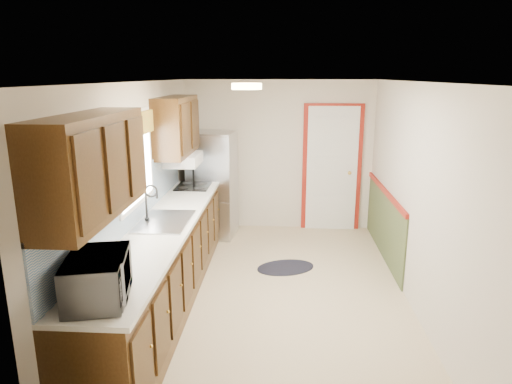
# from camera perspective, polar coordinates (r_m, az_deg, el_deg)

# --- Properties ---
(room_shell) EXTENTS (3.20, 5.20, 2.52)m
(room_shell) POSITION_cam_1_polar(r_m,az_deg,el_deg) (4.95, 2.54, -0.43)
(room_shell) COLOR #C2AF89
(room_shell) RESTS_ON ground
(kitchen_run) EXTENTS (0.63, 4.00, 2.20)m
(kitchen_run) POSITION_cam_1_polar(r_m,az_deg,el_deg) (4.96, -12.04, -5.42)
(kitchen_run) COLOR #351F0C
(kitchen_run) RESTS_ON ground
(back_wall_trim) EXTENTS (1.12, 2.30, 2.08)m
(back_wall_trim) POSITION_cam_1_polar(r_m,az_deg,el_deg) (7.23, 10.73, 1.56)
(back_wall_trim) COLOR maroon
(back_wall_trim) RESTS_ON ground
(ceiling_fixture) EXTENTS (0.30, 0.30, 0.06)m
(ceiling_fixture) POSITION_cam_1_polar(r_m,az_deg,el_deg) (4.60, -1.18, 13.08)
(ceiling_fixture) COLOR #FFD88C
(ceiling_fixture) RESTS_ON room_shell
(microwave) EXTENTS (0.45, 0.64, 0.40)m
(microwave) POSITION_cam_1_polar(r_m,az_deg,el_deg) (3.38, -19.22, -9.60)
(microwave) COLOR white
(microwave) RESTS_ON kitchen_run
(refrigerator) EXTENTS (0.74, 0.72, 1.63)m
(refrigerator) POSITION_cam_1_polar(r_m,az_deg,el_deg) (7.11, -5.43, 0.95)
(refrigerator) COLOR #B7B7BC
(refrigerator) RESTS_ON ground
(rug) EXTENTS (0.89, 0.72, 0.01)m
(rug) POSITION_cam_1_polar(r_m,az_deg,el_deg) (6.10, 3.71, -9.40)
(rug) COLOR black
(rug) RESTS_ON ground
(cooktop) EXTENTS (0.45, 0.55, 0.02)m
(cooktop) POSITION_cam_1_polar(r_m,az_deg,el_deg) (6.48, -7.84, 0.73)
(cooktop) COLOR black
(cooktop) RESTS_ON kitchen_run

